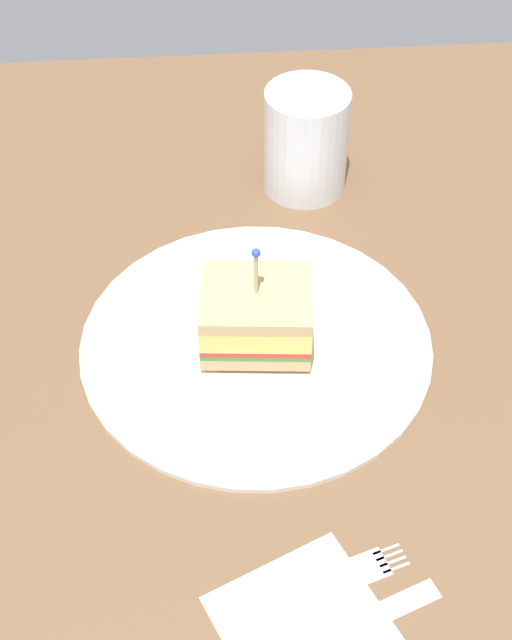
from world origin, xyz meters
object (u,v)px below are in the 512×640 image
at_px(plate, 256,341).
at_px(napkin, 302,621).
at_px(sandwich_half_center, 254,316).
at_px(drink_glass, 306,147).
at_px(knife, 362,621).
at_px(fork, 343,577).

relative_size(plate, napkin, 2.83).
height_order(sandwich_half_center, drink_glass, sandwich_half_center).
relative_size(drink_glass, knife, 0.83).
relative_size(plate, knife, 2.32).
bearing_deg(knife, plate, -168.61).
bearing_deg(sandwich_half_center, knife, 11.76).
height_order(plate, sandwich_half_center, sandwich_half_center).
distance_m(napkin, knife, 0.04).
relative_size(plate, fork, 2.45).
relative_size(plate, sandwich_half_center, 3.01).
xyz_separation_m(sandwich_half_center, knife, (0.24, 0.05, -0.03)).
bearing_deg(fork, napkin, -47.66).
bearing_deg(napkin, plate, -177.41).
bearing_deg(knife, napkin, -95.97).
bearing_deg(sandwich_half_center, drink_glass, 162.86).
bearing_deg(fork, drink_glass, 177.12).
xyz_separation_m(napkin, fork, (-0.03, 0.03, 0.00)).
height_order(plate, fork, plate).
height_order(plate, drink_glass, drink_glass).
height_order(sandwich_half_center, napkin, sandwich_half_center).
relative_size(fork, knife, 0.95).
relative_size(drink_glass, fork, 0.88).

